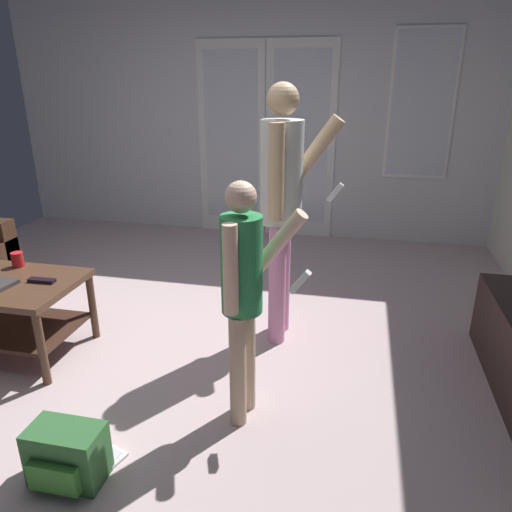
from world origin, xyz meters
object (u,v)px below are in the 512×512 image
backpack (67,455)px  cup_near_edge (18,259)px  coffee_table (8,301)px  loose_keyboard (86,445)px  person_adult (283,195)px  tv_remote_black (42,281)px  person_child (243,285)px

backpack → cup_near_edge: bearing=132.3°
coffee_table → loose_keyboard: size_ratio=1.97×
coffee_table → cup_near_edge: (-0.07, 0.23, 0.19)m
person_adult → tv_remote_black: size_ratio=9.84×
person_child → tv_remote_black: bearing=166.5°
person_adult → person_child: bearing=-92.8°
coffee_table → tv_remote_black: tv_remote_black is taller
person_child → person_adult: bearing=87.2°
tv_remote_black → coffee_table: bearing=-174.1°
person_adult → tv_remote_black: person_adult is taller
backpack → person_adult: bearing=64.2°
person_adult → backpack: bearing=-115.8°
backpack → cup_near_edge: cup_near_edge is taller
person_child → coffee_table: bearing=169.7°
backpack → cup_near_edge: 1.57m
cup_near_edge → loose_keyboard: bearing=-43.4°
person_child → tv_remote_black: 1.43m
backpack → loose_keyboard: 0.23m
person_adult → backpack: (-0.71, -1.47, -0.87)m
backpack → loose_keyboard: backpack is taller
tv_remote_black → cup_near_edge: bearing=145.7°
coffee_table → backpack: size_ratio=2.74×
cup_near_edge → tv_remote_black: (0.32, -0.20, -0.04)m
loose_keyboard → tv_remote_black: (-0.67, 0.73, 0.50)m
person_adult → cup_near_edge: 1.82m
backpack → tv_remote_black: bearing=127.4°
person_adult → coffee_table: bearing=-160.7°
coffee_table → person_adult: person_adult is taller
loose_keyboard → tv_remote_black: tv_remote_black is taller
backpack → tv_remote_black: size_ratio=1.94×
backpack → tv_remote_black: (-0.70, 0.92, 0.38)m
coffee_table → backpack: (0.95, -0.89, -0.23)m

